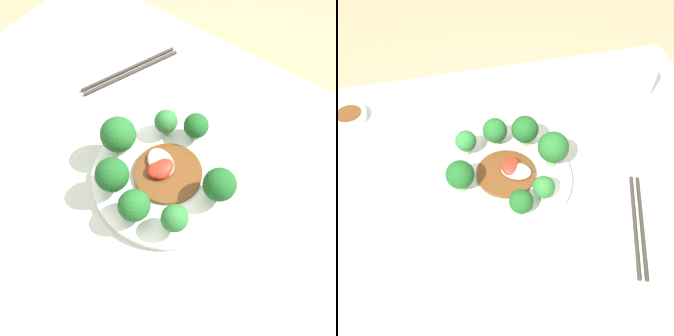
% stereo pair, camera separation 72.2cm
% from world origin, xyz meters
% --- Properties ---
extents(ground_plane, '(8.00, 8.00, 0.00)m').
position_xyz_m(ground_plane, '(0.00, 0.00, 0.00)').
color(ground_plane, '#9E8460').
extents(table, '(0.92, 0.70, 0.70)m').
position_xyz_m(table, '(0.00, 0.00, 0.35)').
color(table, '#B7BCAD').
rests_on(table, ground_plane).
extents(plate, '(0.25, 0.25, 0.02)m').
position_xyz_m(plate, '(-0.04, -0.01, 0.71)').
color(plate, white).
rests_on(plate, table).
extents(broccoli_east, '(0.06, 0.06, 0.08)m').
position_xyz_m(broccoli_east, '(0.05, 0.00, 0.76)').
color(broccoli_east, '#70A356').
rests_on(broccoli_east, plate).
extents(broccoli_south, '(0.04, 0.04, 0.05)m').
position_xyz_m(broccoli_south, '(-0.04, -0.10, 0.75)').
color(broccoli_south, '#7AAD5B').
rests_on(broccoli_south, plate).
extents(broccoli_west, '(0.05, 0.05, 0.07)m').
position_xyz_m(broccoli_west, '(-0.13, -0.02, 0.76)').
color(broccoli_west, '#70A356').
rests_on(broccoli_west, plate).
extents(broccoli_northwest, '(0.04, 0.04, 0.06)m').
position_xyz_m(broccoli_northwest, '(-0.11, 0.06, 0.75)').
color(broccoli_northwest, '#89B76B').
rests_on(broccoli_northwest, plate).
extents(broccoli_southeast, '(0.04, 0.04, 0.05)m').
position_xyz_m(broccoli_southeast, '(0.01, -0.08, 0.75)').
color(broccoli_southeast, '#70A356').
rests_on(broccoli_southeast, plate).
extents(broccoli_northeast, '(0.05, 0.05, 0.07)m').
position_xyz_m(broccoli_northeast, '(0.01, 0.06, 0.76)').
color(broccoli_northeast, '#89B76B').
rests_on(broccoli_northeast, plate).
extents(broccoli_north, '(0.05, 0.05, 0.06)m').
position_xyz_m(broccoli_north, '(-0.05, 0.08, 0.75)').
color(broccoli_north, '#89B76B').
rests_on(broccoli_north, plate).
extents(stirfry_center, '(0.11, 0.11, 0.02)m').
position_xyz_m(stirfry_center, '(-0.04, -0.01, 0.73)').
color(stirfry_center, '#5B3314').
rests_on(stirfry_center, plate).
extents(chopsticks, '(0.09, 0.20, 0.01)m').
position_xyz_m(chopsticks, '(0.16, -0.16, 0.71)').
color(chopsticks, '#2D2823').
rests_on(chopsticks, table).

